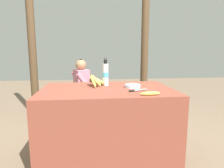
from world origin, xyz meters
The scene contains 12 objects.
ground_plane centered at (0.00, 0.00, 0.00)m, with size 12.00×12.00×0.00m, color #75604C.
market_counter centered at (0.00, 0.00, 0.39)m, with size 1.41×0.92×0.77m.
banana_bunch_ripe centered at (-0.12, 0.17, 0.84)m, with size 0.20×0.34×0.15m.
serving_bowl centered at (0.29, 0.02, 0.79)m, with size 0.17×0.17×0.04m.
water_bottle centered at (0.00, 0.19, 0.91)m, with size 0.07×0.07×0.33m.
loose_banana_front centered at (0.37, -0.38, 0.79)m, with size 0.19×0.05×0.04m.
knife centered at (0.28, -0.18, 0.78)m, with size 0.21×0.12×0.02m.
wooden_bench centered at (-0.17, 1.30, 0.34)m, with size 1.56×0.32×0.40m.
seated_vendor centered at (-0.37, 1.25, 0.59)m, with size 0.47×0.43×1.04m.
banana_bunch_green centered at (0.30, 1.30, 0.46)m, with size 0.18×0.33×0.13m.
support_post_near centered at (-1.17, 1.52, 1.34)m, with size 0.13×0.13×2.69m.
support_post_far centered at (0.83, 1.52, 1.34)m, with size 0.13×0.13×2.69m.
Camera 1 is at (-0.18, -2.11, 1.18)m, focal length 32.00 mm.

